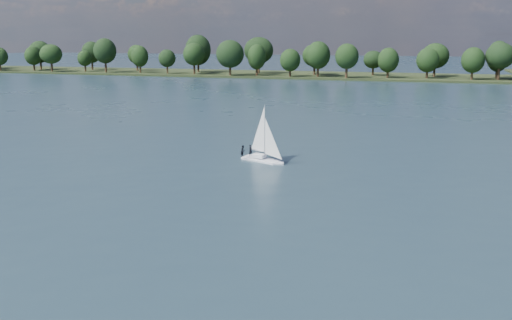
{
  "coord_description": "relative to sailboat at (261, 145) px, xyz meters",
  "views": [
    {
      "loc": [
        12.69,
        -22.07,
        16.86
      ],
      "look_at": [
        -5.43,
        40.31,
        2.5
      ],
      "focal_mm": 40.0,
      "sensor_mm": 36.0,
      "label": 1
    }
  ],
  "objects": [
    {
      "name": "treeline",
      "position": [
        -9.15,
        157.37,
        5.76
      ],
      "size": [
        562.26,
        73.77,
        17.73
      ],
      "color": "black",
      "rests_on": "ground"
    },
    {
      "name": "ground",
      "position": [
        7.75,
        49.37,
        -2.27
      ],
      "size": [
        700.0,
        700.0,
        0.0
      ],
      "primitive_type": "plane",
      "color": "#233342",
      "rests_on": "ground"
    },
    {
      "name": "sailboat",
      "position": [
        0.0,
        0.0,
        0.0
      ],
      "size": [
        6.34,
        4.1,
        8.13
      ],
      "rotation": [
        0.0,
        0.0,
        -0.42
      ],
      "color": "white",
      "rests_on": "ground"
    },
    {
      "name": "far_shore",
      "position": [
        7.75,
        161.37,
        -2.27
      ],
      "size": [
        660.0,
        40.0,
        1.5
      ],
      "primitive_type": "cube",
      "color": "black",
      "rests_on": "ground"
    }
  ]
}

